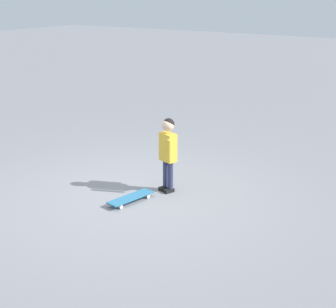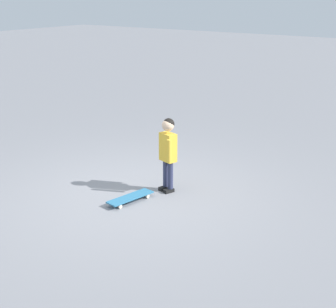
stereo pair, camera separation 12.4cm
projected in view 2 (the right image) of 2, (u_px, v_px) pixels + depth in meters
ground_plane at (131, 196)px, 7.06m from camera, size 50.00×50.00×0.00m
child_person at (168, 147)px, 7.04m from camera, size 0.31×0.31×1.06m
skateboard at (130, 197)px, 6.85m from camera, size 0.72×0.31×0.07m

